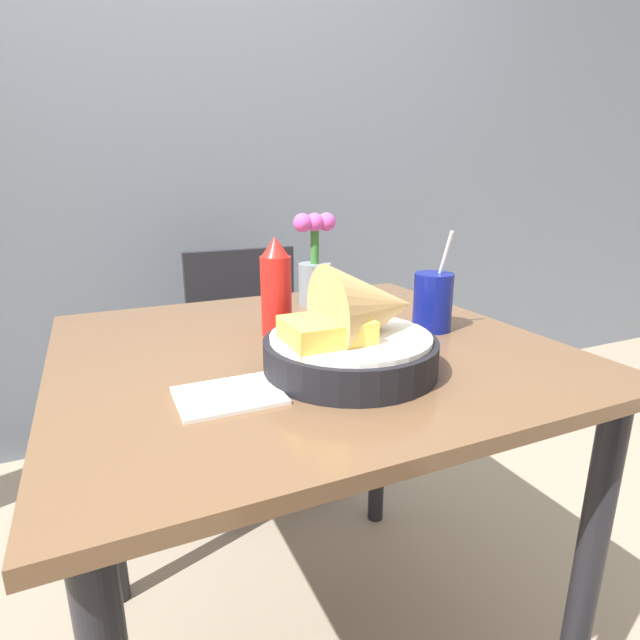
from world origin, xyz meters
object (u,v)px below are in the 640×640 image
Objects in this scene: chair_far_window at (251,346)px; food_basket at (357,334)px; flower_vase at (315,266)px; ketchup_bottle at (276,288)px; drink_cup at (433,304)px.

food_basket is (-0.09, -0.95, 0.33)m from chair_far_window.
chair_far_window is 0.63m from flower_vase.
flower_vase reaches higher than chair_far_window.
food_basket is at bearing -105.20° from flower_vase.
flower_vase is (0.17, 0.20, 0.00)m from ketchup_bottle.
drink_cup reaches higher than ketchup_bottle.
ketchup_bottle reaches higher than food_basket.
ketchup_bottle is (-0.05, 0.24, 0.03)m from food_basket.
drink_cup is at bearing -19.01° from ketchup_bottle.
drink_cup is (0.25, 0.13, -0.01)m from food_basket.
food_basket is 0.46m from flower_vase.
drink_cup is at bearing -66.60° from flower_vase.
drink_cup reaches higher than chair_far_window.
chair_far_window is at bearing 84.30° from food_basket.
food_basket is at bearing -152.05° from drink_cup.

